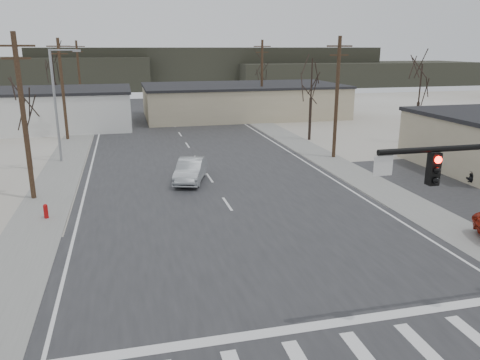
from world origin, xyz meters
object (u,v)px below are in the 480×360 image
Objects in this scene: fire_hydrant at (46,211)px; sedan_crossing at (191,170)px; car_far_a at (212,110)px; car_far_b at (153,101)px.

fire_hydrant is 10.34m from sedan_crossing.
sedan_crossing is at bearing 80.28° from car_far_a.
car_far_b is (8.99, 50.63, 0.26)m from fire_hydrant.
sedan_crossing is at bearing -72.36° from car_far_b.
car_far_a is (7.47, 32.10, -0.13)m from sedan_crossing.
sedan_crossing is 1.24× the size of car_far_b.
car_far_b is (0.23, 45.15, -0.13)m from sedan_crossing.
sedan_crossing is at bearing 31.97° from fire_hydrant.
car_far_a is at bearing 66.63° from fire_hydrant.
car_far_b is at bearing 107.15° from sedan_crossing.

